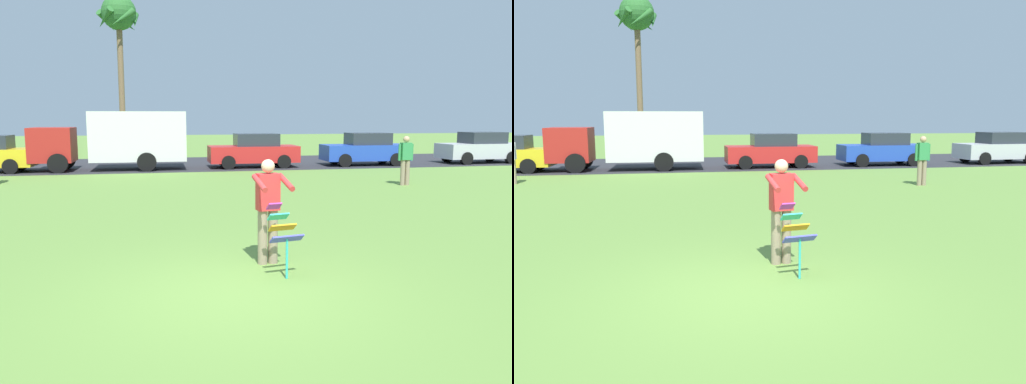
% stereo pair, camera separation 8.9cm
% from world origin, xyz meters
% --- Properties ---
extents(ground_plane, '(120.00, 120.00, 0.00)m').
position_xyz_m(ground_plane, '(0.00, 0.00, 0.00)').
color(ground_plane, olive).
extents(road_strip, '(120.00, 8.00, 0.01)m').
position_xyz_m(road_strip, '(0.00, 19.42, 0.01)').
color(road_strip, '#2D2D33').
rests_on(road_strip, ground).
extents(person_kite_flyer, '(0.59, 0.69, 1.73)m').
position_xyz_m(person_kite_flyer, '(0.71, 1.29, 0.95)').
color(person_kite_flyer, gray).
rests_on(person_kite_flyer, ground).
extents(kite_held, '(0.53, 0.68, 1.09)m').
position_xyz_m(kite_held, '(0.79, 0.64, 0.72)').
color(kite_held, '#D83399').
rests_on(kite_held, ground).
extents(parked_truck_red_cab, '(6.72, 2.16, 2.62)m').
position_xyz_m(parked_truck_red_cab, '(-2.64, 17.02, 1.41)').
color(parked_truck_red_cab, '#B2231E').
rests_on(parked_truck_red_cab, ground).
extents(parked_car_red, '(4.20, 1.84, 1.60)m').
position_xyz_m(parked_car_red, '(3.50, 17.02, 0.77)').
color(parked_car_red, red).
rests_on(parked_car_red, ground).
extents(parked_car_blue, '(4.24, 1.91, 1.60)m').
position_xyz_m(parked_car_blue, '(9.13, 17.02, 0.77)').
color(parked_car_blue, '#2347B7').
rests_on(parked_car_blue, ground).
extents(parked_car_silver, '(4.26, 1.95, 1.60)m').
position_xyz_m(parked_car_silver, '(15.47, 17.02, 0.77)').
color(parked_car_silver, silver).
rests_on(parked_car_silver, ground).
extents(palm_tree_right_near, '(2.58, 2.71, 9.71)m').
position_xyz_m(palm_tree_right_near, '(-3.05, 26.56, 8.19)').
color(palm_tree_right_near, brown).
rests_on(palm_tree_right_near, ground).
extents(person_walker_near, '(0.57, 0.24, 1.73)m').
position_xyz_m(person_walker_near, '(7.53, 9.77, 0.93)').
color(person_walker_near, gray).
rests_on(person_walker_near, ground).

